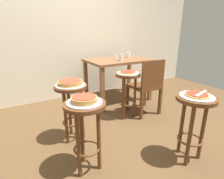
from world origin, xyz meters
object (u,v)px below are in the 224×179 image
(stool_middle, at_px, (86,122))
(stool_rear, at_px, (128,86))
(stool_leftside, at_px, (72,101))
(condiment_shaker, at_px, (116,57))
(pizza_leftside, at_px, (70,82))
(wooden_chair, at_px, (147,85))
(dining_table, at_px, (118,65))
(pizza_foreground, at_px, (197,95))
(pizza_rear, at_px, (128,72))
(stool_foreground, at_px, (194,115))
(serving_plate_leftside, at_px, (70,85))
(cup_near_edge, at_px, (121,57))
(serving_plate_foreground, at_px, (197,96))
(serving_plate_middle, at_px, (84,102))
(serving_plate_rear, at_px, (128,73))
(pizza_server_knife, at_px, (201,93))
(pizza_middle, at_px, (84,99))
(cup_far_edge, at_px, (128,55))

(stool_middle, height_order, stool_rear, same)
(stool_leftside, relative_size, condiment_shaker, 7.49)
(stool_leftside, height_order, pizza_leftside, pizza_leftside)
(stool_rear, bearing_deg, wooden_chair, -11.98)
(dining_table, bearing_deg, pizza_foreground, -98.88)
(pizza_leftside, xyz_separation_m, condiment_shaker, (1.10, 0.84, 0.10))
(pizza_rear, bearing_deg, dining_table, 68.74)
(stool_rear, xyz_separation_m, dining_table, (0.27, 0.68, 0.16))
(stool_foreground, relative_size, serving_plate_leftside, 2.04)
(pizza_rear, height_order, dining_table, dining_table)
(dining_table, distance_m, wooden_chair, 0.77)
(pizza_foreground, bearing_deg, pizza_rear, 89.45)
(cup_near_edge, bearing_deg, serving_plate_foreground, -97.67)
(serving_plate_foreground, relative_size, serving_plate_middle, 1.01)
(serving_plate_rear, xyz_separation_m, pizza_server_knife, (0.02, -1.10, 0.03))
(serving_plate_middle, bearing_deg, pizza_middle, 26.57)
(stool_foreground, bearing_deg, cup_near_edge, 82.33)
(pizza_foreground, distance_m, cup_near_edge, 1.60)
(serving_plate_leftside, relative_size, stool_rear, 0.49)
(pizza_server_knife, bearing_deg, stool_foreground, 132.93)
(wooden_chair, bearing_deg, stool_middle, -153.08)
(cup_far_edge, xyz_separation_m, wooden_chair, (-0.24, -0.83, -0.34))
(pizza_rear, bearing_deg, serving_plate_middle, -143.29)
(condiment_shaker, bearing_deg, stool_rear, -107.86)
(pizza_middle, bearing_deg, stool_middle, -123.69)
(stool_foreground, relative_size, pizza_rear, 2.84)
(serving_plate_middle, relative_size, pizza_middle, 1.36)
(pizza_server_knife, bearing_deg, dining_table, 68.77)
(cup_far_edge, bearing_deg, serving_plate_middle, -135.41)
(pizza_foreground, relative_size, condiment_shaker, 2.39)
(serving_plate_foreground, relative_size, dining_table, 0.28)
(pizza_middle, distance_m, wooden_chair, 1.42)
(serving_plate_foreground, relative_size, pizza_foreground, 1.42)
(stool_foreground, relative_size, dining_table, 0.61)
(serving_plate_foreground, relative_size, pizza_middle, 1.37)
(stool_foreground, height_order, stool_rear, same)
(dining_table, xyz_separation_m, wooden_chair, (0.04, -0.75, -0.18))
(stool_leftside, relative_size, pizza_leftside, 2.47)
(pizza_leftside, distance_m, condiment_shaker, 1.39)
(pizza_middle, relative_size, dining_table, 0.20)
(pizza_leftside, bearing_deg, pizza_server_knife, -46.53)
(stool_leftside, distance_m, pizza_server_knife, 1.33)
(cup_near_edge, relative_size, wooden_chair, 0.13)
(serving_plate_foreground, distance_m, wooden_chair, 1.09)
(stool_leftside, bearing_deg, condiment_shaker, 37.26)
(pizza_middle, xyz_separation_m, serving_plate_leftside, (0.06, 0.55, -0.03))
(stool_middle, relative_size, dining_table, 0.61)
(pizza_rear, distance_m, cup_far_edge, 0.95)
(serving_plate_foreground, xyz_separation_m, condiment_shaker, (0.23, 1.77, 0.13))
(serving_plate_foreground, bearing_deg, cup_far_edge, 73.23)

